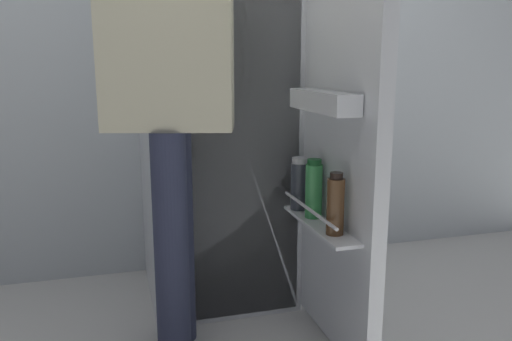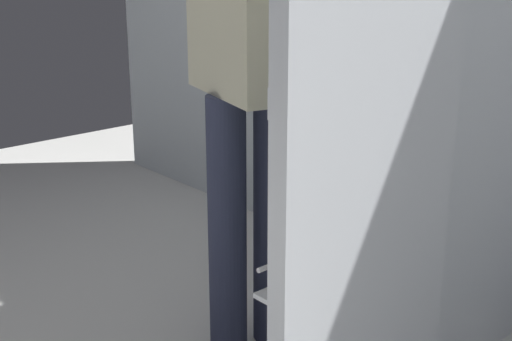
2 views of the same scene
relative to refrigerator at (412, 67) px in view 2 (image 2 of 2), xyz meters
name	(u,v)px [view 2 (image 2 of 2)]	position (x,y,z in m)	size (l,w,h in m)	color
refrigerator	(412,67)	(0.00, 0.00, 0.00)	(0.67, 1.23, 1.80)	silver
person	(251,35)	(-0.26, -0.42, 0.11)	(0.56, 0.81, 1.67)	#2D334C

